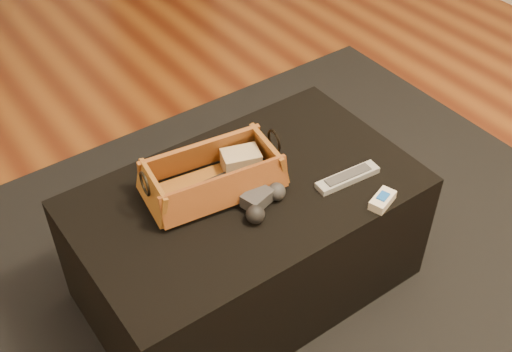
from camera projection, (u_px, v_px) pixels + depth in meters
floor at (211, 304)px, 2.09m from camera, size 5.00×5.50×0.01m
area_rug at (256, 293)px, 2.10m from camera, size 2.60×2.00×0.01m
ottoman at (247, 240)px, 1.99m from camera, size 1.00×0.60×0.42m
tv_remote at (209, 188)px, 1.82m from camera, size 0.21×0.05×0.02m
cloth_bundle at (241, 160)px, 1.88m from camera, size 0.13×0.11×0.06m
wicker_basket at (213, 177)px, 1.82m from camera, size 0.42×0.26×0.14m
game_controller at (263, 201)px, 1.78m from camera, size 0.17×0.12×0.05m
silver_remote at (348, 177)px, 1.88m from camera, size 0.21×0.06×0.02m
cream_gadget at (382, 200)px, 1.80m from camera, size 0.10×0.07×0.03m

